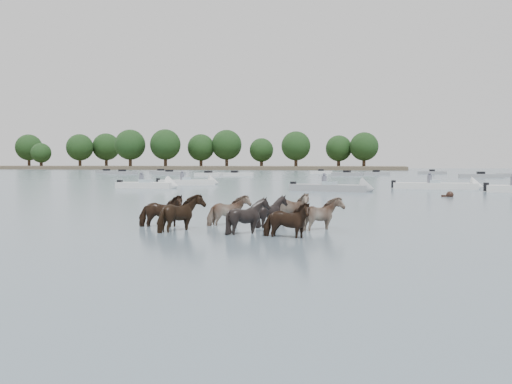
# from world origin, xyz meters

# --- Properties ---
(ground) EXTENTS (400.00, 400.00, 0.00)m
(ground) POSITION_xyz_m (0.00, 0.00, 0.00)
(ground) COLOR #4D616E
(ground) RESTS_ON ground
(shoreline) EXTENTS (160.00, 30.00, 1.00)m
(shoreline) POSITION_xyz_m (-70.00, 150.00, 0.50)
(shoreline) COLOR #4C4233
(shoreline) RESTS_ON ground
(pony_herd) EXTENTS (6.59, 4.58, 1.33)m
(pony_herd) POSITION_xyz_m (-0.13, 0.24, 0.41)
(pony_herd) COLOR black
(pony_herd) RESTS_ON ground
(swimming_pony) EXTENTS (0.72, 0.44, 0.44)m
(swimming_pony) POSITION_xyz_m (7.81, 18.92, 0.10)
(swimming_pony) COLOR black
(swimming_pony) RESTS_ON ground
(motorboat_a) EXTENTS (5.29, 1.67, 1.92)m
(motorboat_a) POSITION_xyz_m (-13.99, 25.45, 0.23)
(motorboat_a) COLOR silver
(motorboat_a) RESTS_ON ground
(motorboat_b) EXTENTS (6.37, 3.02, 1.92)m
(motorboat_b) POSITION_xyz_m (0.92, 23.94, 0.22)
(motorboat_b) COLOR gray
(motorboat_b) RESTS_ON ground
(motorboat_c) EXTENTS (6.95, 1.82, 1.92)m
(motorboat_c) POSITION_xyz_m (8.69, 29.41, 0.22)
(motorboat_c) COLOR silver
(motorboat_c) RESTS_ON ground
(motorboat_f) EXTENTS (5.71, 3.80, 1.92)m
(motorboat_f) POSITION_xyz_m (-13.12, 32.61, 0.23)
(motorboat_f) COLOR silver
(motorboat_f) RESTS_ON ground
(distant_flotilla) EXTENTS (103.32, 26.26, 0.93)m
(distant_flotilla) POSITION_xyz_m (0.35, 74.58, 0.26)
(distant_flotilla) COLOR gray
(distant_flotilla) RESTS_ON ground
(treeline) EXTENTS (146.70, 23.95, 12.45)m
(treeline) POSITION_xyz_m (-71.97, 150.58, 7.14)
(treeline) COLOR #382619
(treeline) RESTS_ON ground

